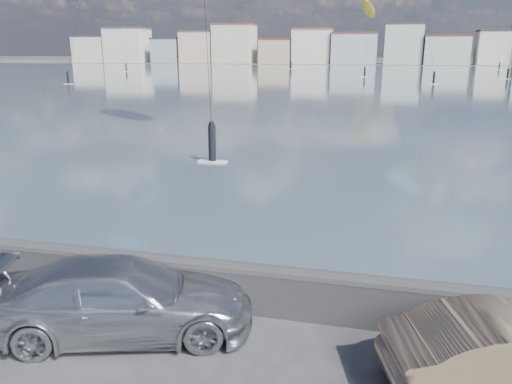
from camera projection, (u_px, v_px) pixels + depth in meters
The scene contains 7 objects.
ground at pixel (138, 384), 8.08m from camera, with size 700.00×700.00×0.00m, color #333335.
bay_water at pixel (360, 78), 93.57m from camera, with size 500.00×177.00×0.00m, color #39495C.
far_shore_strip at pixel (371, 63), 194.95m from camera, with size 500.00×60.00×0.00m, color #4C473D.
seawall at pixel (195, 280), 10.44m from camera, with size 400.00×0.36×1.08m.
far_buildings at pixel (375, 47), 179.91m from camera, with size 240.79×13.26×14.60m.
car_silver at pixel (123, 298), 9.40m from camera, with size 2.00×4.91×1.43m, color #AEAFB6.
kitesurfer_18 at pixel (369, 10), 108.04m from camera, with size 3.99×19.77×15.96m.
Camera 1 is at (3.48, -6.27, 5.23)m, focal length 35.00 mm.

